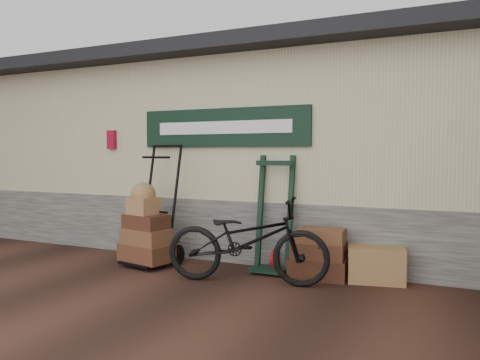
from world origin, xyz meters
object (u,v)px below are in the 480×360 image
porter_trolley (156,203)px  bicycle (247,236)px  green_barrow (274,214)px  wicker_hamper (376,264)px  suitcase_stack (319,253)px

porter_trolley → bicycle: size_ratio=0.87×
porter_trolley → bicycle: porter_trolley is taller
green_barrow → wicker_hamper: 1.45m
porter_trolley → suitcase_stack: bearing=17.8°
porter_trolley → suitcase_stack: size_ratio=2.41×
wicker_hamper → bicycle: size_ratio=0.33×
porter_trolley → wicker_hamper: size_ratio=2.61×
porter_trolley → wicker_hamper: (3.00, 0.35, -0.65)m
porter_trolley → green_barrow: bearing=22.6°
porter_trolley → suitcase_stack: 2.38m
porter_trolley → bicycle: bearing=-1.5°
suitcase_stack → bicycle: 0.99m
suitcase_stack → porter_trolley: bearing=-174.1°
green_barrow → wicker_hamper: bearing=1.7°
porter_trolley → green_barrow: (1.66, 0.32, -0.10)m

